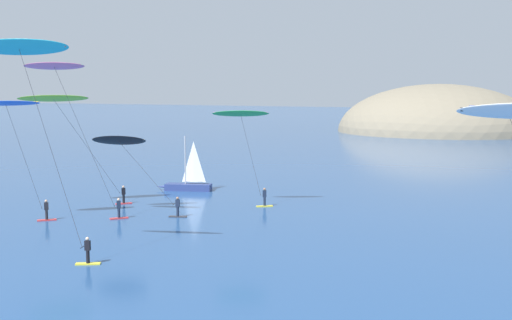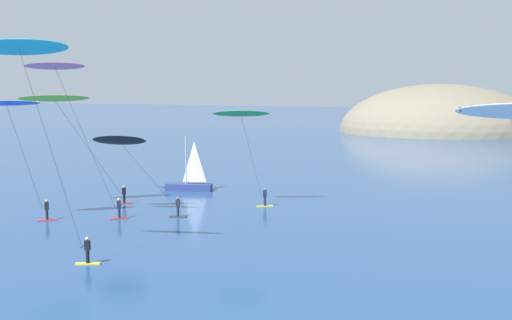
{
  "view_description": "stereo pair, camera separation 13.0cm",
  "coord_description": "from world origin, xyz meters",
  "px_view_note": "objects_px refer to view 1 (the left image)",
  "views": [
    {
      "loc": [
        15.74,
        -18.9,
        10.87
      ],
      "look_at": [
        -2.81,
        22.86,
        5.58
      ],
      "focal_mm": 45.0,
      "sensor_mm": 36.0,
      "label": 1
    },
    {
      "loc": [
        15.86,
        -18.85,
        10.87
      ],
      "look_at": [
        -2.81,
        22.86,
        5.58
      ],
      "focal_mm": 45.0,
      "sensor_mm": 36.0,
      "label": 2
    }
  ],
  "objects_px": {
    "kitesurfer_green": "(243,122)",
    "kitesurfer_pink": "(61,82)",
    "sailboat_near": "(185,184)",
    "kitesurfer_blue": "(9,113)",
    "kitesurfer_black": "(124,146)",
    "kitesurfer_lime": "(58,105)",
    "kitesurfer_cyan": "(24,61)",
    "kitesurfer_yellow": "(510,116)"
  },
  "relations": [
    {
      "from": "sailboat_near",
      "to": "kitesurfer_pink",
      "type": "height_order",
      "value": "kitesurfer_pink"
    },
    {
      "from": "kitesurfer_black",
      "to": "kitesurfer_pink",
      "type": "distance_m",
      "value": 7.17
    },
    {
      "from": "kitesurfer_black",
      "to": "kitesurfer_cyan",
      "type": "relative_size",
      "value": 0.58
    },
    {
      "from": "kitesurfer_blue",
      "to": "kitesurfer_black",
      "type": "bearing_deg",
      "value": 41.57
    },
    {
      "from": "kitesurfer_green",
      "to": "kitesurfer_pink",
      "type": "height_order",
      "value": "kitesurfer_pink"
    },
    {
      "from": "sailboat_near",
      "to": "kitesurfer_blue",
      "type": "bearing_deg",
      "value": -103.33
    },
    {
      "from": "kitesurfer_yellow",
      "to": "kitesurfer_pink",
      "type": "relative_size",
      "value": 0.76
    },
    {
      "from": "kitesurfer_black",
      "to": "kitesurfer_green",
      "type": "distance_m",
      "value": 10.8
    },
    {
      "from": "kitesurfer_green",
      "to": "sailboat_near",
      "type": "bearing_deg",
      "value": 148.28
    },
    {
      "from": "sailboat_near",
      "to": "kitesurfer_cyan",
      "type": "xyz_separation_m",
      "value": [
        5.18,
        -27.75,
        11.71
      ]
    },
    {
      "from": "kitesurfer_pink",
      "to": "kitesurfer_blue",
      "type": "bearing_deg",
      "value": -147.12
    },
    {
      "from": "kitesurfer_cyan",
      "to": "kitesurfer_lime",
      "type": "distance_m",
      "value": 18.53
    },
    {
      "from": "kitesurfer_cyan",
      "to": "kitesurfer_green",
      "type": "bearing_deg",
      "value": 79.22
    },
    {
      "from": "kitesurfer_blue",
      "to": "kitesurfer_lime",
      "type": "xyz_separation_m",
      "value": [
        -0.77,
        6.49,
        0.45
      ]
    },
    {
      "from": "kitesurfer_blue",
      "to": "kitesurfer_green",
      "type": "distance_m",
      "value": 19.46
    },
    {
      "from": "sailboat_near",
      "to": "kitesurfer_yellow",
      "type": "xyz_separation_m",
      "value": [
        31.65,
        -9.72,
        8.14
      ]
    },
    {
      "from": "sailboat_near",
      "to": "kitesurfer_pink",
      "type": "xyz_separation_m",
      "value": [
        -1.18,
        -17.13,
        10.56
      ]
    },
    {
      "from": "sailboat_near",
      "to": "kitesurfer_lime",
      "type": "bearing_deg",
      "value": -112.61
    },
    {
      "from": "sailboat_near",
      "to": "kitesurfer_lime",
      "type": "height_order",
      "value": "kitesurfer_lime"
    },
    {
      "from": "kitesurfer_cyan",
      "to": "kitesurfer_pink",
      "type": "relative_size",
      "value": 1.07
    },
    {
      "from": "kitesurfer_yellow",
      "to": "kitesurfer_lime",
      "type": "bearing_deg",
      "value": -175.2
    },
    {
      "from": "kitesurfer_blue",
      "to": "kitesurfer_cyan",
      "type": "relative_size",
      "value": 0.72
    },
    {
      "from": "kitesurfer_yellow",
      "to": "kitesurfer_green",
      "type": "relative_size",
      "value": 1.11
    },
    {
      "from": "sailboat_near",
      "to": "kitesurfer_cyan",
      "type": "bearing_deg",
      "value": -79.44
    },
    {
      "from": "kitesurfer_cyan",
      "to": "kitesurfer_lime",
      "type": "xyz_separation_m",
      "value": [
        -10.52,
        14.93,
        -3.14
      ]
    },
    {
      "from": "kitesurfer_blue",
      "to": "kitesurfer_pink",
      "type": "relative_size",
      "value": 0.77
    },
    {
      "from": "kitesurfer_green",
      "to": "kitesurfer_blue",
      "type": "bearing_deg",
      "value": -135.83
    },
    {
      "from": "kitesurfer_green",
      "to": "kitesurfer_pink",
      "type": "bearing_deg",
      "value": -132.91
    },
    {
      "from": "kitesurfer_black",
      "to": "kitesurfer_lime",
      "type": "xyz_separation_m",
      "value": [
        -7.34,
        0.66,
        3.31
      ]
    },
    {
      "from": "kitesurfer_cyan",
      "to": "kitesurfer_pink",
      "type": "bearing_deg",
      "value": 120.9
    },
    {
      "from": "kitesurfer_yellow",
      "to": "kitesurfer_lime",
      "type": "relative_size",
      "value": 0.96
    },
    {
      "from": "sailboat_near",
      "to": "kitesurfer_black",
      "type": "relative_size",
      "value": 0.75
    },
    {
      "from": "kitesurfer_blue",
      "to": "kitesurfer_yellow",
      "type": "bearing_deg",
      "value": 14.84
    },
    {
      "from": "sailboat_near",
      "to": "kitesurfer_cyan",
      "type": "distance_m",
      "value": 30.56
    },
    {
      "from": "kitesurfer_black",
      "to": "kitesurfer_green",
      "type": "xyz_separation_m",
      "value": [
        7.36,
        7.7,
        1.79
      ]
    },
    {
      "from": "kitesurfer_blue",
      "to": "kitesurfer_cyan",
      "type": "height_order",
      "value": "kitesurfer_cyan"
    },
    {
      "from": "kitesurfer_black",
      "to": "kitesurfer_cyan",
      "type": "height_order",
      "value": "kitesurfer_cyan"
    },
    {
      "from": "kitesurfer_blue",
      "to": "kitesurfer_yellow",
      "type": "height_order",
      "value": "kitesurfer_blue"
    },
    {
      "from": "kitesurfer_lime",
      "to": "kitesurfer_pink",
      "type": "xyz_separation_m",
      "value": [
        4.16,
        -4.3,
        1.99
      ]
    },
    {
      "from": "kitesurfer_lime",
      "to": "kitesurfer_green",
      "type": "distance_m",
      "value": 16.37
    },
    {
      "from": "kitesurfer_pink",
      "to": "sailboat_near",
      "type": "bearing_deg",
      "value": 86.05
    },
    {
      "from": "kitesurfer_black",
      "to": "kitesurfer_green",
      "type": "height_order",
      "value": "kitesurfer_green"
    }
  ]
}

